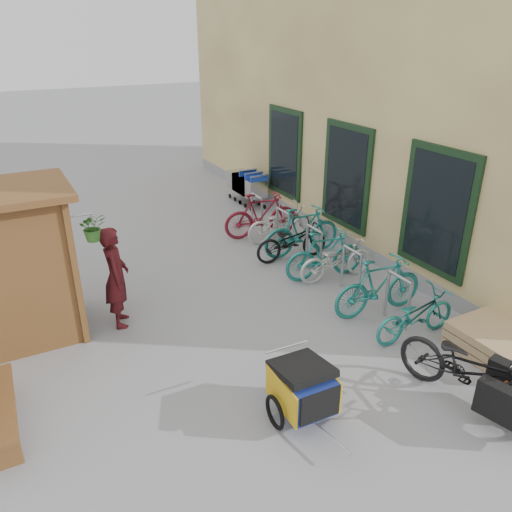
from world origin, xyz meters
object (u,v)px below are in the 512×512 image
bike_7 (261,215)px  child_trailer (303,386)px  shopping_carts (247,184)px  bike_1 (379,286)px  pallet_stack (498,343)px  bike_2 (336,259)px  bike_3 (325,255)px  bike_0 (415,315)px  bike_4 (292,241)px  cargo_bike (473,371)px  person_kiosk (116,277)px  bike_6 (281,223)px  bike_5 (302,231)px

bike_7 → child_trailer: bearing=165.9°
shopping_carts → bike_1: bearing=-96.8°
pallet_stack → child_trailer: 3.27m
pallet_stack → bike_7: size_ratio=0.68×
bike_2 → bike_3: (-0.18, 0.14, 0.08)m
bike_0 → bike_4: size_ratio=0.95×
shopping_carts → bike_0: bearing=-95.9°
child_trailer → bike_2: 3.92m
cargo_bike → bike_4: bearing=72.1°
bike_2 → bike_4: bearing=17.4°
shopping_carts → person_kiosk: bearing=-135.9°
bike_0 → bike_6: (0.19, 4.36, 0.03)m
bike_1 → bike_5: bike_5 is taller
bike_4 → bike_0: bearing=-172.2°
bike_5 → bike_7: 1.32m
cargo_bike → bike_0: bearing=57.6°
pallet_stack → cargo_bike: cargo_bike is taller
bike_3 → bike_6: bike_3 is taller
bike_0 → bike_2: bike_2 is taller
shopping_carts → person_kiosk: size_ratio=0.89×
person_kiosk → bike_0: (3.94, -2.59, -0.45)m
shopping_carts → bike_7: bearing=-109.5°
shopping_carts → bike_2: shopping_carts is taller
bike_5 → bike_6: bike_5 is taller
bike_6 → shopping_carts: bearing=-5.1°
bike_6 → pallet_stack: bearing=-168.0°
pallet_stack → bike_1: (-0.75, 1.80, 0.30)m
pallet_stack → bike_2: size_ratio=0.76×
bike_2 → person_kiosk: bearing=89.0°
bike_5 → person_kiosk: bearing=105.8°
person_kiosk → bike_2: 4.12m
bike_3 → bike_5: (0.23, 1.15, 0.04)m
bike_4 → bike_6: bearing=-13.1°
person_kiosk → shopping_carts: bearing=-32.6°
child_trailer → pallet_stack: bearing=-3.2°
bike_1 → shopping_carts: bearing=-2.0°
child_trailer → bike_5: size_ratio=0.79×
cargo_bike → bike_0: size_ratio=1.37×
bike_3 → bike_5: bike_5 is taller
bike_4 → bike_7: 1.41m
pallet_stack → shopping_carts: size_ratio=0.80×
child_trailer → bike_1: (2.50, 1.51, 0.06)m
bike_4 → bike_6: (0.33, 0.97, 0.01)m
shopping_carts → child_trailer: bearing=-112.7°
shopping_carts → bike_1: 6.33m
bike_4 → bike_5: size_ratio=0.90×
pallet_stack → bike_6: 5.35m
child_trailer → bike_3: bike_3 is taller
bike_0 → bike_5: 3.52m
bike_1 → bike_3: size_ratio=1.05×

